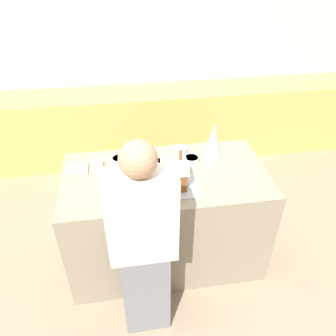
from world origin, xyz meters
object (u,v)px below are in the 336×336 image
object	(u,v)px
gingerbread_house	(174,174)
candy_bowl_far_left	(111,175)
candy_bowl_beside_tree	(163,163)
person	(143,247)
candy_bowl_center_rear	(97,164)
decorative_tree	(213,141)
baking_tray	(174,187)
candy_bowl_far_right	(192,159)
cookbook	(77,170)
candy_bowl_front_corner	(119,160)
candy_bowl_near_tray_left	(179,150)

from	to	relation	value
gingerbread_house	candy_bowl_far_left	bearing A→B (deg)	156.51
candy_bowl_beside_tree	person	bearing A→B (deg)	-107.44
person	candy_bowl_center_rear	bearing A→B (deg)	109.50
decorative_tree	candy_bowl_far_left	size ratio (longest dim) A/B	2.30
candy_bowl_center_rear	candy_bowl_beside_tree	xyz separation A→B (m)	(0.54, -0.08, 0.01)
candy_bowl_center_rear	person	world-z (taller)	person
baking_tray	candy_bowl_far_left	distance (m)	0.51
baking_tray	candy_bowl_far_right	xyz separation A→B (m)	(0.21, 0.34, 0.02)
candy_bowl_far_right	person	xyz separation A→B (m)	(-0.49, -0.80, -0.11)
decorative_tree	cookbook	xyz separation A→B (m)	(-1.14, -0.04, -0.15)
decorative_tree	gingerbread_house	bearing A→B (deg)	-136.26
gingerbread_house	decorative_tree	bearing A→B (deg)	43.74
candy_bowl_center_rear	candy_bowl_front_corner	size ratio (longest dim) A/B	0.69
baking_tray	candy_bowl_beside_tree	world-z (taller)	candy_bowl_beside_tree
candy_bowl_center_rear	candy_bowl_front_corner	bearing A→B (deg)	10.32
candy_bowl_front_corner	candy_bowl_far_right	distance (m)	0.61
baking_tray	person	xyz separation A→B (m)	(-0.28, -0.47, -0.10)
candy_bowl_beside_tree	cookbook	size ratio (longest dim) A/B	0.73
cookbook	person	world-z (taller)	person
candy_bowl_beside_tree	candy_bowl_near_tray_left	xyz separation A→B (m)	(0.16, 0.19, -0.01)
candy_bowl_beside_tree	candy_bowl_near_tray_left	size ratio (longest dim) A/B	0.94
baking_tray	candy_bowl_center_rear	distance (m)	0.69
gingerbread_house	candy_bowl_center_rear	bearing A→B (deg)	146.99
gingerbread_house	decorative_tree	distance (m)	0.55
candy_bowl_near_tray_left	cookbook	distance (m)	0.88
decorative_tree	candy_bowl_front_corner	distance (m)	0.81
gingerbread_house	candy_bowl_far_right	xyz separation A→B (m)	(0.21, 0.34, -0.11)
decorative_tree	candy_bowl_front_corner	bearing A→B (deg)	177.82
candy_bowl_center_rear	candy_bowl_near_tray_left	size ratio (longest dim) A/B	0.68
person	candy_bowl_near_tray_left	bearing A→B (deg)	67.03
decorative_tree	candy_bowl_near_tray_left	world-z (taller)	decorative_tree
decorative_tree	candy_bowl_near_tray_left	distance (m)	0.33
candy_bowl_near_tray_left	candy_bowl_front_corner	bearing A→B (deg)	-171.30
decorative_tree	candy_bowl_beside_tree	distance (m)	0.46
candy_bowl_center_rear	person	distance (m)	0.90
candy_bowl_far_left	cookbook	size ratio (longest dim) A/B	0.78
baking_tray	candy_bowl_far_left	size ratio (longest dim) A/B	2.77
candy_bowl_far_left	candy_bowl_front_corner	world-z (taller)	same
candy_bowl_far_right	candy_bowl_near_tray_left	distance (m)	0.17
candy_bowl_front_corner	candy_bowl_beside_tree	size ratio (longest dim) A/B	1.05
gingerbread_house	candy_bowl_far_right	size ratio (longest dim) A/B	2.22
cookbook	candy_bowl_center_rear	bearing A→B (deg)	12.48
candy_bowl_near_tray_left	cookbook	world-z (taller)	candy_bowl_near_tray_left
decorative_tree	cookbook	bearing A→B (deg)	-178.07
decorative_tree	candy_bowl_far_left	bearing A→B (deg)	-168.57
candy_bowl_front_corner	decorative_tree	bearing A→B (deg)	-2.18
candy_bowl_near_tray_left	candy_bowl_far_left	bearing A→B (deg)	-154.27
decorative_tree	candy_bowl_far_right	world-z (taller)	decorative_tree
decorative_tree	candy_bowl_center_rear	world-z (taller)	decorative_tree
candy_bowl_front_corner	candy_bowl_far_right	xyz separation A→B (m)	(0.61, -0.07, -0.01)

